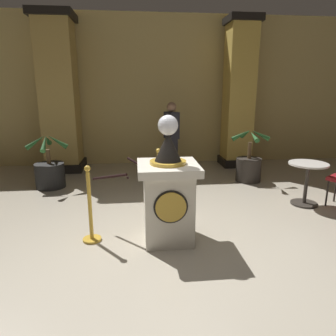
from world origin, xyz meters
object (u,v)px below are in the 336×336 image
object	(u,v)px
potted_palm_left	(50,172)
bystander_guest	(172,136)
stanchion_near	(159,189)
cafe_table	(307,178)
pedestal_clock	(168,193)
potted_palm_right	(249,166)
stanchion_far	(91,215)

from	to	relation	value
potted_palm_left	bystander_guest	distance (m)	2.76
stanchion_near	potted_palm_left	world-z (taller)	potted_palm_left
bystander_guest	cafe_table	distance (m)	3.11
pedestal_clock	cafe_table	world-z (taller)	pedestal_clock
stanchion_near	potted_palm_right	bearing A→B (deg)	35.04
stanchion_near	pedestal_clock	bearing A→B (deg)	-87.68
potted_palm_right	cafe_table	size ratio (longest dim) A/B	1.56
cafe_table	bystander_guest	bearing A→B (deg)	130.84
bystander_guest	potted_palm_left	bearing A→B (deg)	-160.85
pedestal_clock	potted_palm_right	distance (m)	3.17
pedestal_clock	potted_palm_right	world-z (taller)	pedestal_clock
pedestal_clock	potted_palm_left	size ratio (longest dim) A/B	1.48
potted_palm_right	cafe_table	bearing A→B (deg)	-72.16
stanchion_near	bystander_guest	xyz separation A→B (m)	(0.48, 2.31, 0.51)
potted_palm_left	cafe_table	xyz separation A→B (m)	(4.57, -1.45, 0.16)
potted_palm_right	bystander_guest	xyz separation A→B (m)	(-1.55, 0.89, 0.53)
stanchion_far	potted_palm_left	xyz separation A→B (m)	(-1.12, 2.38, -0.04)
stanchion_near	bystander_guest	size ratio (longest dim) A/B	0.63
bystander_guest	pedestal_clock	bearing A→B (deg)	-97.54
pedestal_clock	bystander_guest	distance (m)	3.37
stanchion_near	potted_palm_right	world-z (taller)	potted_palm_right
potted_palm_left	cafe_table	world-z (taller)	potted_palm_left
stanchion_near	cafe_table	bearing A→B (deg)	-0.51
stanchion_near	potted_palm_left	distance (m)	2.51
pedestal_clock	potted_palm_left	bearing A→B (deg)	130.76
bystander_guest	cafe_table	xyz separation A→B (m)	(2.02, -2.33, -0.40)
pedestal_clock	bystander_guest	world-z (taller)	bystander_guest
stanchion_near	stanchion_far	size ratio (longest dim) A/B	1.01
potted_palm_right	bystander_guest	distance (m)	1.86
bystander_guest	cafe_table	bearing A→B (deg)	-49.16
stanchion_far	potted_palm_right	world-z (taller)	potted_palm_right
potted_palm_left	potted_palm_right	world-z (taller)	potted_palm_right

